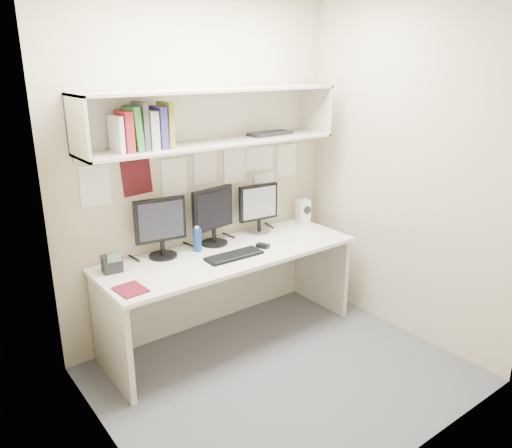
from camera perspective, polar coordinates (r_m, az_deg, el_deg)
floor at (r=3.67m, az=3.09°, el=-16.83°), size 2.40×2.00×0.01m
wall_back at (r=3.91m, az=-6.12°, el=6.16°), size 2.40×0.02×2.60m
wall_front at (r=2.48m, az=18.65°, el=-1.77°), size 2.40×0.02×2.60m
wall_left at (r=2.54m, az=-17.61°, el=-1.22°), size 0.02×2.00×2.60m
wall_right at (r=3.98m, az=16.80°, el=5.72°), size 0.02×2.00×2.60m
desk at (r=3.93m, az=-2.98°, el=-8.10°), size 2.00×0.70×0.73m
overhead_hutch at (r=3.73m, az=-5.19°, el=12.15°), size 2.00×0.38×0.40m
pinned_papers at (r=3.92m, az=-6.05°, el=5.43°), size 1.92×0.01×0.48m
monitor_left at (r=3.68m, az=-10.84°, el=-0.12°), size 0.38×0.21×0.44m
monitor_center at (r=3.88m, az=-4.93°, el=1.18°), size 0.39×0.21×0.45m
monitor_right at (r=4.13m, az=0.29°, el=2.04°), size 0.36×0.20×0.41m
keyboard at (r=3.68m, az=-2.52°, el=-3.64°), size 0.44×0.17×0.02m
mouse at (r=3.86m, az=0.77°, el=-2.51°), size 0.09×0.11×0.03m
speaker at (r=4.46m, az=5.40°, el=1.51°), size 0.12×0.13×0.21m
blue_bottle at (r=3.79m, az=-6.72°, el=-1.75°), size 0.06×0.06×0.19m
maroon_notebook at (r=3.26m, az=-14.15°, el=-7.28°), size 0.18×0.22×0.01m
desk_phone at (r=3.55m, az=-16.13°, el=-4.36°), size 0.14×0.13×0.15m
book_stack at (r=3.44m, az=-12.83°, el=10.57°), size 0.39×0.19×0.31m
hutch_tray at (r=4.04m, az=1.61°, el=10.30°), size 0.38×0.15×0.03m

